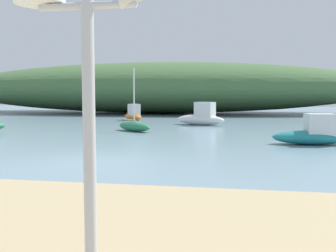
{
  "coord_description": "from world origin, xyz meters",
  "views": [
    {
      "loc": [
        4.13,
        -10.64,
        1.95
      ],
      "look_at": [
        1.84,
        2.35,
        0.9
      ],
      "focal_mm": 40.55,
      "sensor_mm": 36.0,
      "label": 1
    }
  ],
  "objects": [
    {
      "name": "distant_hill",
      "position": [
        -5.16,
        32.24,
        2.86
      ],
      "size": [
        50.1,
        15.9,
        5.71
      ],
      "primitive_type": "ellipsoid",
      "color": "#476B3D",
      "rests_on": "ground"
    },
    {
      "name": "motorboat_mid_channel",
      "position": [
        -3.89,
        18.8,
        0.45
      ],
      "size": [
        2.39,
        2.71,
        1.3
      ],
      "color": "orange",
      "rests_on": "ground"
    },
    {
      "name": "ground_plane",
      "position": [
        0.0,
        0.0,
        0.0
      ],
      "size": [
        120.0,
        120.0,
        0.0
      ],
      "primitive_type": "plane",
      "color": "#7A99A8"
    },
    {
      "name": "sailboat_near_shore",
      "position": [
        -1.32,
        9.54,
        0.29
      ],
      "size": [
        2.54,
        2.26,
        3.48
      ],
      "color": "#287A4C",
      "rests_on": "ground"
    },
    {
      "name": "motorboat_far_right",
      "position": [
        1.96,
        14.56,
        0.55
      ],
      "size": [
        3.62,
        2.3,
        1.54
      ],
      "color": "white",
      "rests_on": "ground"
    },
    {
      "name": "motorboat_west_reach",
      "position": [
        7.28,
        5.25,
        0.44
      ],
      "size": [
        3.2,
        1.42,
        1.24
      ],
      "color": "teal",
      "rests_on": "ground"
    },
    {
      "name": "mast_structure",
      "position": [
        2.48,
        -7.26,
        2.66
      ],
      "size": [
        1.32,
        0.48,
        3.03
      ],
      "color": "silver",
      "rests_on": "beach_sand"
    }
  ]
}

